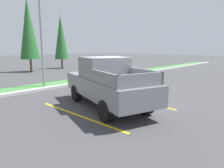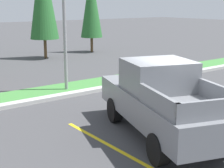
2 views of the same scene
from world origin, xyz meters
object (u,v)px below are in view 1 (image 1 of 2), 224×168
Objects in this scene: cypress_tree_right_inner at (28,29)px; cypress_tree_rightmost at (61,37)px; pickup_truck_main at (107,83)px; street_light at (42,23)px.

cypress_tree_right_inner is 1.17× the size of cypress_tree_rightmost.
pickup_truck_main is 0.76× the size of cypress_tree_right_inner.
cypress_tree_right_inner is at bearing 75.89° from pickup_truck_main.
street_light is 9.26m from cypress_tree_right_inner.
cypress_tree_right_inner is (3.66, 14.55, 3.27)m from pickup_truck_main.
street_light reaches higher than pickup_truck_main.
cypress_tree_right_inner is 4.29m from cypress_tree_rightmost.
pickup_truck_main is 0.82× the size of street_light.
street_light is 1.09× the size of cypress_tree_rightmost.
pickup_truck_main is 0.89× the size of cypress_tree_rightmost.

